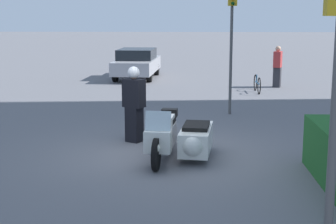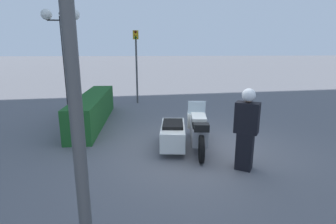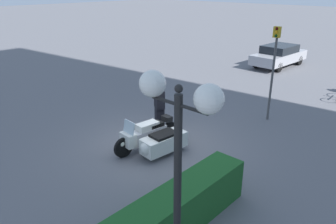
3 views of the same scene
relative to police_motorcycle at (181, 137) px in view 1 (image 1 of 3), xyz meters
The scene contains 8 objects.
ground_plane 0.72m from the police_motorcycle, 144.06° to the right, with size 160.00×160.00×0.00m, color slate.
police_motorcycle is the anchor object (origin of this frame).
officer_rider 1.94m from the police_motorcycle, 141.26° to the right, with size 0.52×0.59×1.84m.
traffic_light_near 6.45m from the police_motorcycle, 14.12° to the left, with size 0.23×0.26×3.45m.
traffic_light_far 5.63m from the police_motorcycle, 164.29° to the left, with size 0.23×0.27×3.71m.
parked_car_background 14.30m from the police_motorcycle, behind, with size 4.57×2.04×1.42m.
pedestrian_bystander 11.90m from the police_motorcycle, 160.92° to the left, with size 0.57×0.44×1.75m.
bicycle_parked 10.18m from the police_motorcycle, 163.66° to the left, with size 1.64×0.08×0.71m.
Camera 1 is at (11.17, 0.50, 3.07)m, focal length 55.00 mm.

